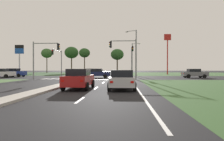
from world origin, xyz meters
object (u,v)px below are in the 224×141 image
car_blue_seventh (14,73)px  treeline_second (72,53)px  car_grey_second (194,73)px  car_white_fourth (2,73)px  treeline_fourth (117,55)px  car_silver_eighth (122,79)px  street_lamp_third (133,57)px  traffic_signal_far_right (132,56)px  traffic_signal_near_left (43,54)px  car_maroon_fifth (89,72)px  fastfood_pole_sign (167,45)px  traffic_signal_far_left (58,58)px  fuel_price_totem (19,53)px  car_red_third (79,79)px  treeline_near (47,53)px  traffic_signal_near_right (126,52)px  car_black_near (97,71)px  street_lamp_second (135,51)px  treeline_third (85,53)px  car_navy_sixth (97,73)px

car_blue_seventh → treeline_second: 32.39m
car_grey_second → treeline_second: (-30.45, 33.86, 6.41)m
car_white_fourth → treeline_fourth: size_ratio=0.53×
car_white_fourth → car_silver_eighth: 27.97m
street_lamp_third → treeline_second: 27.74m
traffic_signal_far_right → treeline_fourth: (-3.70, 24.04, 1.97)m
car_white_fourth → traffic_signal_near_left: size_ratio=0.75×
car_maroon_fifth → fastfood_pole_sign: fastfood_pole_sign is taller
traffic_signal_far_left → fuel_price_totem: (-8.06, -0.32, 0.90)m
car_red_third → street_lamp_third: size_ratio=0.55×
traffic_signal_far_right → car_white_fourth: bearing=-163.8°
traffic_signal_far_right → treeline_near: bearing=138.5°
car_white_fourth → traffic_signal_near_right: bearing=77.3°
car_black_near → car_white_fourth: bearing=62.4°
car_grey_second → street_lamp_second: (-10.05, 1.23, 4.00)m
traffic_signal_far_left → treeline_near: 28.14m
traffic_signal_near_right → street_lamp_third: size_ratio=0.73×
car_blue_seventh → treeline_near: bearing=-170.3°
car_red_third → treeline_second: size_ratio=0.47×
traffic_signal_far_left → street_lamp_second: size_ratio=0.66×
car_silver_eighth → car_red_third: bearing=177.0°
treeline_second → street_lamp_second: bearing=-58.0°
car_white_fourth → traffic_signal_far_right: bearing=106.2°
traffic_signal_near_right → car_silver_eighth: bearing=-92.6°
car_blue_seventh → fuel_price_totem: fuel_price_totem is taller
traffic_signal_far_right → treeline_third: treeline_third is taller
traffic_signal_far_right → treeline_second: treeline_second is taller
traffic_signal_near_right → treeline_near: 44.77m
treeline_second → street_lamp_third: bearing=-41.2°
street_lamp_third → car_blue_seventh: bearing=-150.3°
street_lamp_third → treeline_third: (-15.36, 14.46, 2.22)m
car_maroon_fifth → treeline_third: 19.69m
car_red_third → fastfood_pole_sign: bearing=67.5°
treeline_fourth → treeline_near: bearing=179.0°
traffic_signal_far_right → fuel_price_totem: 23.28m
car_grey_second → street_lamp_third: size_ratio=0.52×
car_red_third → treeline_second: treeline_second is taller
car_grey_second → street_lamp_third: 18.79m
car_silver_eighth → traffic_signal_near_right: 13.55m
street_lamp_third → treeline_third: 21.22m
car_grey_second → treeline_third: 39.63m
traffic_signal_near_right → treeline_near: treeline_near is taller
car_blue_seventh → car_grey_second: bearing=86.2°
street_lamp_second → traffic_signal_near_right: bearing=-103.8°
traffic_signal_near_left → car_grey_second: bearing=13.5°
traffic_signal_near_right → street_lamp_third: bearing=84.4°
car_maroon_fifth → traffic_signal_far_left: bearing=51.4°
street_lamp_second → traffic_signal_far_right: bearing=94.3°
car_navy_sixth → car_silver_eighth: car_navy_sixth is taller
street_lamp_second → treeline_third: street_lamp_second is taller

